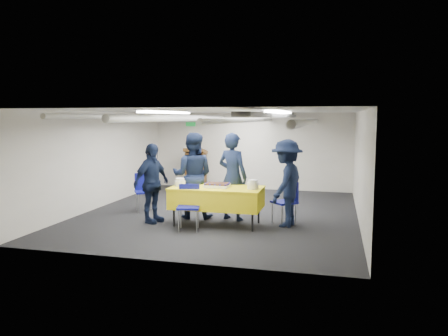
{
  "coord_description": "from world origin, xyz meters",
  "views": [
    {
      "loc": [
        2.51,
        -9.45,
        2.15
      ],
      "look_at": [
        0.12,
        -0.2,
        1.05
      ],
      "focal_mm": 35.0,
      "sensor_mm": 36.0,
      "label": 1
    }
  ],
  "objects_px": {
    "sailor_c": "(152,183)",
    "sailor_b": "(193,175)",
    "chair_near": "(189,202)",
    "sailor_d": "(286,183)",
    "serving_table": "(217,197)",
    "chair_right": "(288,198)",
    "sheet_cake": "(217,185)",
    "podium": "(196,169)",
    "chair_left": "(144,188)",
    "sailor_a": "(233,177)"
  },
  "relations": [
    {
      "from": "podium",
      "to": "chair_right",
      "type": "height_order",
      "value": "podium"
    },
    {
      "from": "serving_table",
      "to": "podium",
      "type": "distance_m",
      "value": 4.55
    },
    {
      "from": "chair_right",
      "to": "sailor_d",
      "type": "distance_m",
      "value": 0.39
    },
    {
      "from": "serving_table",
      "to": "chair_near",
      "type": "xyz_separation_m",
      "value": [
        -0.43,
        -0.47,
        -0.03
      ]
    },
    {
      "from": "chair_right",
      "to": "sailor_b",
      "type": "distance_m",
      "value": 2.08
    },
    {
      "from": "sheet_cake",
      "to": "chair_near",
      "type": "xyz_separation_m",
      "value": [
        -0.44,
        -0.47,
        -0.28
      ]
    },
    {
      "from": "podium",
      "to": "chair_near",
      "type": "distance_m",
      "value": 4.84
    },
    {
      "from": "podium",
      "to": "sailor_c",
      "type": "distance_m",
      "value": 4.33
    },
    {
      "from": "sailor_c",
      "to": "sailor_d",
      "type": "relative_size",
      "value": 0.94
    },
    {
      "from": "chair_right",
      "to": "sailor_d",
      "type": "relative_size",
      "value": 0.5
    },
    {
      "from": "serving_table",
      "to": "sailor_b",
      "type": "bearing_deg",
      "value": 144.16
    },
    {
      "from": "serving_table",
      "to": "chair_right",
      "type": "relative_size",
      "value": 2.1
    },
    {
      "from": "serving_table",
      "to": "sailor_d",
      "type": "xyz_separation_m",
      "value": [
        1.36,
        0.26,
        0.31
      ]
    },
    {
      "from": "serving_table",
      "to": "sailor_c",
      "type": "xyz_separation_m",
      "value": [
        -1.35,
        -0.13,
        0.26
      ]
    },
    {
      "from": "serving_table",
      "to": "chair_near",
      "type": "distance_m",
      "value": 0.64
    },
    {
      "from": "sailor_c",
      "to": "podium",
      "type": "bearing_deg",
      "value": 25.31
    },
    {
      "from": "sailor_a",
      "to": "sailor_b",
      "type": "height_order",
      "value": "sailor_a"
    },
    {
      "from": "chair_near",
      "to": "sailor_a",
      "type": "bearing_deg",
      "value": 57.85
    },
    {
      "from": "podium",
      "to": "sailor_d",
      "type": "height_order",
      "value": "sailor_d"
    },
    {
      "from": "podium",
      "to": "sailor_b",
      "type": "relative_size",
      "value": 0.68
    },
    {
      "from": "chair_right",
      "to": "sailor_d",
      "type": "xyz_separation_m",
      "value": [
        -0.01,
        -0.2,
        0.33
      ]
    },
    {
      "from": "serving_table",
      "to": "sailor_d",
      "type": "distance_m",
      "value": 1.42
    },
    {
      "from": "chair_near",
      "to": "sailor_d",
      "type": "relative_size",
      "value": 0.5
    },
    {
      "from": "sheet_cake",
      "to": "chair_right",
      "type": "distance_m",
      "value": 1.46
    },
    {
      "from": "chair_right",
      "to": "serving_table",
      "type": "bearing_deg",
      "value": -161.37
    },
    {
      "from": "sailor_b",
      "to": "sailor_c",
      "type": "distance_m",
      "value": 0.92
    },
    {
      "from": "sheet_cake",
      "to": "sailor_c",
      "type": "distance_m",
      "value": 1.37
    },
    {
      "from": "serving_table",
      "to": "sailor_d",
      "type": "bearing_deg",
      "value": 10.95
    },
    {
      "from": "serving_table",
      "to": "sailor_c",
      "type": "height_order",
      "value": "sailor_c"
    },
    {
      "from": "sailor_d",
      "to": "sailor_b",
      "type": "bearing_deg",
      "value": -83.39
    },
    {
      "from": "sailor_b",
      "to": "sailor_d",
      "type": "xyz_separation_m",
      "value": [
        2.03,
        -0.22,
        -0.05
      ]
    },
    {
      "from": "podium",
      "to": "chair_left",
      "type": "distance_m",
      "value": 3.26
    },
    {
      "from": "podium",
      "to": "sailor_a",
      "type": "relative_size",
      "value": 0.68
    },
    {
      "from": "sheet_cake",
      "to": "chair_right",
      "type": "xyz_separation_m",
      "value": [
        1.36,
        0.46,
        -0.28
      ]
    },
    {
      "from": "sheet_cake",
      "to": "sailor_a",
      "type": "distance_m",
      "value": 0.57
    },
    {
      "from": "chair_near",
      "to": "sailor_d",
      "type": "height_order",
      "value": "sailor_d"
    },
    {
      "from": "sheet_cake",
      "to": "sailor_b",
      "type": "distance_m",
      "value": 0.85
    },
    {
      "from": "serving_table",
      "to": "podium",
      "type": "xyz_separation_m",
      "value": [
        -1.81,
        4.17,
        0.05
      ]
    },
    {
      "from": "podium",
      "to": "sailor_d",
      "type": "distance_m",
      "value": 5.04
    },
    {
      "from": "serving_table",
      "to": "chair_near",
      "type": "height_order",
      "value": "chair_near"
    },
    {
      "from": "serving_table",
      "to": "sailor_c",
      "type": "distance_m",
      "value": 1.38
    },
    {
      "from": "serving_table",
      "to": "sailor_a",
      "type": "xyz_separation_m",
      "value": [
        0.2,
        0.53,
        0.36
      ]
    },
    {
      "from": "chair_left",
      "to": "sailor_c",
      "type": "bearing_deg",
      "value": -57.89
    },
    {
      "from": "sailor_c",
      "to": "sailor_b",
      "type": "bearing_deg",
      "value": -28.39
    },
    {
      "from": "podium",
      "to": "chair_left",
      "type": "relative_size",
      "value": 1.44
    },
    {
      "from": "serving_table",
      "to": "sailor_d",
      "type": "height_order",
      "value": "sailor_d"
    },
    {
      "from": "sailor_d",
      "to": "sheet_cake",
      "type": "bearing_deg",
      "value": -66.13
    },
    {
      "from": "podium",
      "to": "sailor_b",
      "type": "xyz_separation_m",
      "value": [
        1.14,
        -3.68,
        0.31
      ]
    },
    {
      "from": "sheet_cake",
      "to": "chair_left",
      "type": "relative_size",
      "value": 0.56
    },
    {
      "from": "sailor_b",
      "to": "sailor_d",
      "type": "bearing_deg",
      "value": 166.61
    }
  ]
}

